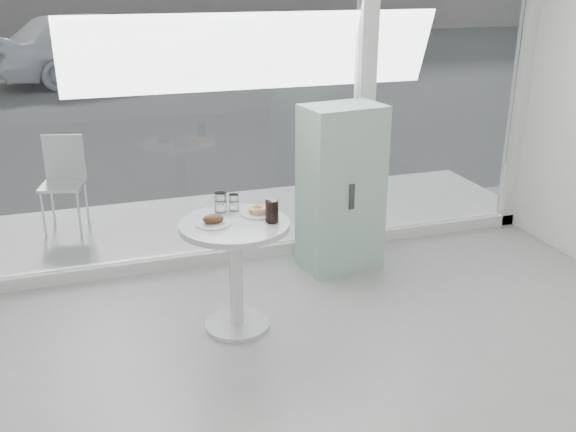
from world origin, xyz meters
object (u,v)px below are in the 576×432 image
object	(u,v)px
car_silver	(246,42)
water_tumbler_b	(234,203)
car_white	(98,45)
plate_donut	(258,211)
plate_fritter	(214,221)
patio_chair	(63,177)
cola_glass	(272,211)
main_table	(235,253)
water_tumbler_a	(221,203)
mint_cabinet	(341,188)

from	to	relation	value
car_silver	water_tumbler_b	world-z (taller)	car_silver
car_white	plate_donut	world-z (taller)	car_white
car_silver	plate_fritter	bearing A→B (deg)	145.33
plate_fritter	car_silver	bearing A→B (deg)	74.31
patio_chair	car_white	size ratio (longest dim) A/B	0.18
water_tumbler_b	cola_glass	world-z (taller)	cola_glass
car_white	water_tumbler_b	distance (m)	11.29
main_table	cola_glass	size ratio (longest dim) A/B	4.72
plate_donut	water_tumbler_b	world-z (taller)	water_tumbler_b
plate_fritter	cola_glass	xyz separation A→B (m)	(0.37, -0.08, 0.05)
plate_fritter	water_tumbler_b	xyz separation A→B (m)	(0.19, 0.21, 0.02)
patio_chair	water_tumbler_a	size ratio (longest dim) A/B	6.39
mint_cabinet	car_white	world-z (taller)	car_white
plate_fritter	cola_glass	bearing A→B (deg)	-11.70
car_silver	plate_fritter	distance (m)	12.65
water_tumbler_a	water_tumbler_b	world-z (taller)	water_tumbler_a
patio_chair	car_silver	world-z (taller)	car_silver
car_silver	water_tumbler_b	distance (m)	12.40
plate_fritter	cola_glass	distance (m)	0.38
cola_glass	water_tumbler_a	bearing A→B (deg)	132.95
main_table	water_tumbler_b	xyz separation A→B (m)	(0.05, 0.22, 0.27)
car_silver	plate_donut	world-z (taller)	car_silver
water_tumbler_b	cola_glass	xyz separation A→B (m)	(0.18, -0.29, 0.03)
car_silver	plate_donut	size ratio (longest dim) A/B	17.35
water_tumbler_b	plate_donut	bearing A→B (deg)	-42.13
patio_chair	water_tumbler_a	xyz separation A→B (m)	(1.03, -1.97, 0.29)
main_table	car_white	world-z (taller)	car_white
main_table	car_silver	size ratio (longest dim) A/B	0.19
main_table	mint_cabinet	world-z (taller)	mint_cabinet
car_white	car_silver	world-z (taller)	car_white
patio_chair	plate_fritter	size ratio (longest dim) A/B	3.83
plate_fritter	water_tumbler_a	world-z (taller)	water_tumbler_a
car_silver	water_tumbler_a	world-z (taller)	car_silver
car_silver	water_tumbler_b	size ratio (longest dim) A/B	35.70
water_tumbler_a	cola_glass	xyz separation A→B (m)	(0.27, -0.29, 0.02)
water_tumbler_a	cola_glass	world-z (taller)	cola_glass
mint_cabinet	water_tumbler_b	size ratio (longest dim) A/B	11.74
car_silver	cola_glass	size ratio (longest dim) A/B	24.90
plate_fritter	mint_cabinet	bearing A→B (deg)	31.19
mint_cabinet	plate_fritter	world-z (taller)	mint_cabinet
plate_fritter	plate_donut	distance (m)	0.33
plate_fritter	patio_chair	bearing A→B (deg)	113.21
car_silver	plate_fritter	size ratio (longest dim) A/B	18.22
car_silver	water_tumbler_a	distance (m)	12.42
car_white	cola_glass	bearing A→B (deg)	162.85
plate_fritter	car_white	bearing A→B (deg)	90.84
car_silver	water_tumbler_a	bearing A→B (deg)	145.48
cola_glass	plate_fritter	bearing A→B (deg)	168.30
water_tumbler_a	cola_glass	bearing A→B (deg)	-47.05
car_white	water_tumbler_a	world-z (taller)	car_white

